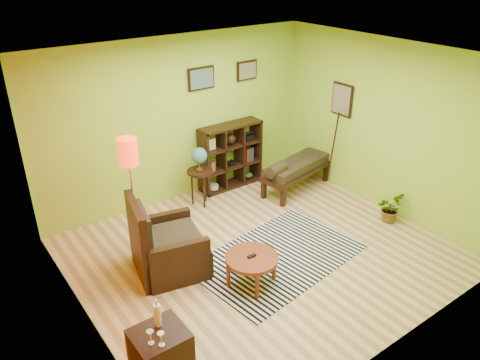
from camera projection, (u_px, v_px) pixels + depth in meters
ground at (261, 253)px, 6.83m from camera, size 5.00×5.00×0.00m
room_shell at (257, 139)px, 5.99m from camera, size 5.04×4.54×2.82m
zebra_rug at (278, 257)px, 6.73m from camera, size 2.56×1.80×0.01m
coffee_table at (252, 260)px, 6.04m from camera, size 0.69×0.69×0.45m
armchair at (166, 249)px, 6.32m from camera, size 1.09×1.09×1.11m
side_cabinet at (161, 356)px, 4.69m from camera, size 0.53×0.48×0.94m
floor_lamp at (129, 163)px, 6.12m from camera, size 0.27×0.27×1.81m
globe_table at (199, 162)px, 7.76m from camera, size 0.43×0.43×1.05m
cube_shelf at (231, 156)px, 8.51m from camera, size 1.20×0.35×1.20m
bench at (295, 168)px, 8.40m from camera, size 1.57×0.82×0.69m
potted_plant at (389, 211)px, 7.55m from camera, size 0.57×0.59×0.36m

